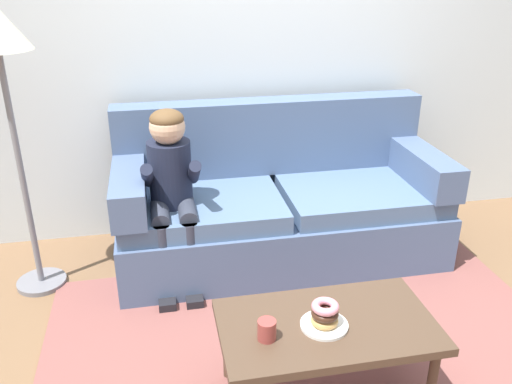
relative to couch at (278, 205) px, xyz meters
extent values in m
plane|color=brown|center=(-0.07, -0.86, -0.36)|extent=(10.00, 10.00, 0.00)
cube|color=silver|center=(-0.07, 0.54, 1.04)|extent=(8.00, 0.10, 2.80)
cube|color=brown|center=(-0.07, -1.11, -0.35)|extent=(2.78, 1.92, 0.01)
cube|color=slate|center=(0.00, -0.06, -0.17)|extent=(2.13, 0.90, 0.38)
cube|color=slate|center=(-0.53, -0.11, 0.08)|extent=(1.02, 0.74, 0.12)
cube|color=slate|center=(0.53, -0.11, 0.08)|extent=(1.02, 0.74, 0.12)
cube|color=slate|center=(0.00, 0.29, 0.40)|extent=(2.13, 0.20, 0.51)
cube|color=slate|center=(-0.97, -0.06, 0.25)|extent=(0.20, 0.90, 0.22)
cube|color=slate|center=(0.97, -0.06, 0.25)|extent=(0.20, 0.90, 0.22)
cube|color=#4C3828|center=(-0.11, -1.37, 0.05)|extent=(0.96, 0.55, 0.04)
cylinder|color=#4C3828|center=(0.31, -1.58, -0.16)|extent=(0.04, 0.04, 0.39)
cylinder|color=#4C3828|center=(-0.53, -1.16, -0.16)|extent=(0.04, 0.04, 0.39)
cylinder|color=#4C3828|center=(0.31, -1.16, -0.16)|extent=(0.04, 0.04, 0.39)
cylinder|color=#1E2338|center=(-0.71, -0.14, 0.34)|extent=(0.26, 0.26, 0.40)
sphere|color=#DBAD89|center=(-0.71, -0.16, 0.64)|extent=(0.21, 0.21, 0.21)
ellipsoid|color=brown|center=(-0.71, -0.16, 0.69)|extent=(0.20, 0.20, 0.12)
cylinder|color=#333847|center=(-0.79, -0.29, 0.15)|extent=(0.11, 0.30, 0.11)
cylinder|color=#333847|center=(-0.79, -0.44, -0.08)|extent=(0.09, 0.09, 0.44)
cube|color=black|center=(-0.79, -0.49, -0.33)|extent=(0.10, 0.20, 0.06)
cylinder|color=#1E2338|center=(-0.85, -0.24, 0.38)|extent=(0.07, 0.29, 0.23)
cylinder|color=#333847|center=(-0.63, -0.29, 0.15)|extent=(0.11, 0.30, 0.11)
cylinder|color=#333847|center=(-0.63, -0.44, -0.08)|extent=(0.09, 0.09, 0.44)
cube|color=black|center=(-0.63, -0.49, -0.33)|extent=(0.10, 0.20, 0.06)
cylinder|color=#1E2338|center=(-0.58, -0.24, 0.38)|extent=(0.07, 0.29, 0.23)
cylinder|color=white|center=(-0.13, -1.39, 0.08)|extent=(0.21, 0.21, 0.01)
torus|color=tan|center=(-0.13, -1.39, 0.10)|extent=(0.17, 0.17, 0.04)
torus|color=#422619|center=(-0.13, -1.39, 0.14)|extent=(0.16, 0.16, 0.04)
torus|color=pink|center=(-0.13, -1.39, 0.17)|extent=(0.15, 0.15, 0.04)
cylinder|color=#993D38|center=(-0.39, -1.42, 0.11)|extent=(0.08, 0.08, 0.09)
cylinder|color=slate|center=(-1.56, -0.11, -0.34)|extent=(0.30, 0.30, 0.03)
cylinder|color=slate|center=(-1.56, -0.11, 0.41)|extent=(0.04, 0.04, 1.47)
camera|label=1|loc=(-0.80, -3.21, 1.56)|focal=37.81mm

